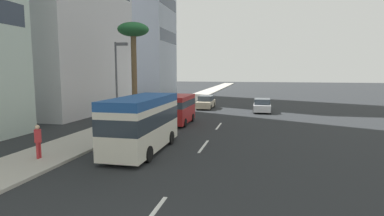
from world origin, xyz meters
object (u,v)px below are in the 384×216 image
at_px(minibus_fourth, 142,122).
at_px(palm_tree, 133,37).
at_px(street_lamp, 118,78).
at_px(car_lead, 262,106).
at_px(van_second, 178,108).
at_px(car_third, 206,102).
at_px(pedestrian_near_lamp, 132,108).
at_px(pedestrian_mid_block, 38,140).

xyz_separation_m(minibus_fourth, palm_tree, (10.38, 4.88, 6.01)).
distance_m(palm_tree, street_lamp, 7.90).
relative_size(car_lead, van_second, 0.89).
distance_m(car_third, pedestrian_near_lamp, 11.57).
bearing_deg(car_lead, van_second, 143.20).
height_order(minibus_fourth, street_lamp, street_lamp).
bearing_deg(car_lead, street_lamp, 147.27).
bearing_deg(van_second, street_lamp, -25.15).
xyz_separation_m(minibus_fourth, pedestrian_near_lamp, (11.11, 5.53, -0.64)).
bearing_deg(car_lead, minibus_fourth, 160.25).
distance_m(van_second, minibus_fourth, 9.47).
height_order(van_second, street_lamp, street_lamp).
height_order(car_third, minibus_fourth, minibus_fourth).
distance_m(van_second, palm_tree, 7.79).
bearing_deg(car_lead, car_third, 73.62).
distance_m(car_lead, palm_tree, 16.32).
xyz_separation_m(car_third, street_lamp, (-17.72, 3.21, 3.43)).
distance_m(car_third, pedestrian_mid_block, 24.72).
distance_m(pedestrian_near_lamp, pedestrian_mid_block, 14.19).
bearing_deg(minibus_fourth, palm_tree, -154.81).
relative_size(van_second, pedestrian_near_lamp, 2.87).
height_order(car_third, palm_tree, palm_tree).
xyz_separation_m(car_lead, palm_tree, (-8.85, 11.78, 7.02)).
bearing_deg(car_lead, pedestrian_mid_block, 152.87).
relative_size(car_third, palm_tree, 0.52).
height_order(car_lead, van_second, van_second).
distance_m(car_lead, pedestrian_mid_block, 25.03).
xyz_separation_m(car_third, minibus_fourth, (-21.25, 0.02, 0.99)).
relative_size(car_third, pedestrian_near_lamp, 2.73).
relative_size(car_third, pedestrian_mid_block, 2.67).
distance_m(pedestrian_mid_block, street_lamp, 7.38).
relative_size(van_second, car_third, 1.05).
bearing_deg(pedestrian_mid_block, street_lamp, 44.83).
distance_m(van_second, street_lamp, 7.10).
height_order(car_third, pedestrian_mid_block, pedestrian_mid_block).
height_order(pedestrian_near_lamp, street_lamp, street_lamp).
xyz_separation_m(pedestrian_near_lamp, pedestrian_mid_block, (-14.16, -1.02, 0.02)).
xyz_separation_m(pedestrian_mid_block, palm_tree, (13.43, 0.37, 6.63)).
distance_m(pedestrian_near_lamp, street_lamp, 8.51).
distance_m(van_second, pedestrian_mid_block, 13.17).
xyz_separation_m(car_lead, pedestrian_mid_block, (-22.27, 11.41, 0.39)).
bearing_deg(pedestrian_near_lamp, palm_tree, -160.69).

